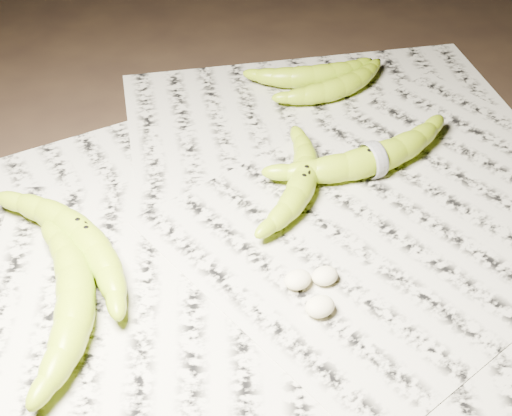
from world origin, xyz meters
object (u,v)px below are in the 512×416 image
banana_left_a (82,234)px  banana_left_b (75,299)px  banana_center (303,179)px  banana_taped (373,157)px  banana_upper_b (312,74)px  banana_upper_a (339,85)px

banana_left_a → banana_left_b: size_ratio=1.06×
banana_left_a → banana_center: size_ratio=1.17×
banana_left_b → banana_taped: 0.41m
banana_left_a → banana_center: banana_left_a is taller
banana_left_b → banana_taped: bearing=-63.1°
banana_left_b → banana_upper_b: (0.46, 0.27, -0.00)m
banana_left_b → banana_left_a: bearing=-2.7°
banana_upper_a → banana_upper_b: size_ratio=1.01×
banana_left_b → banana_upper_b: bearing=-39.5°
banana_left_a → banana_center: 0.27m
banana_left_b → banana_taped: same height
banana_left_b → banana_upper_b: banana_left_b is taller
banana_taped → banana_upper_b: banana_taped is taller
banana_upper_a → banana_taped: bearing=-115.2°
banana_left_a → banana_upper_b: banana_left_a is taller
banana_upper_a → banana_upper_b: banana_upper_b is taller
banana_upper_a → banana_center: bearing=-139.1°
banana_upper_a → banana_left_b: bearing=-158.6°
banana_taped → banana_upper_b: size_ratio=1.43×
banana_left_b → banana_upper_a: (0.48, 0.22, -0.00)m
banana_left_a → banana_taped: bearing=-109.1°
banana_left_a → banana_upper_a: 0.46m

